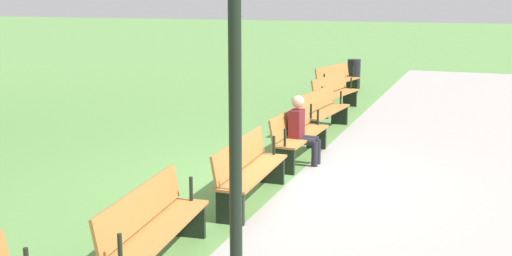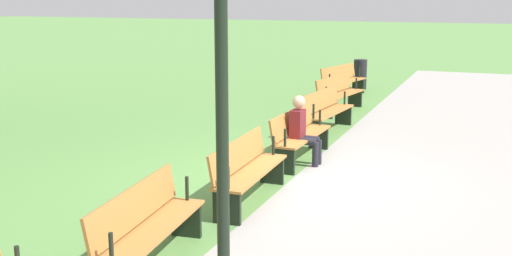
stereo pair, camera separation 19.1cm
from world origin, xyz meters
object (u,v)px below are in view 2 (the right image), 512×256
Objects in this scene: bench_1 at (338,93)px; bench_4 at (247,169)px; bench_0 at (342,80)px; lamp_post at (221,46)px; bench_3 at (299,134)px; person_seated at (303,128)px; trash_bin at (360,74)px; bench_5 at (147,225)px; bench_2 at (326,110)px.

bench_4 is (7.28, 0.49, 0.00)m from bench_1.
bench_0 is 13.64m from lamp_post.
person_seated is at bearing 33.35° from bench_3.
bench_4 is 1.67× the size of person_seated.
bench_4 is (9.67, 0.98, 0.00)m from bench_0.
person_seated reaches higher than trash_bin.
bench_5 is 2.76m from lamp_post.
person_seated is at bearing 174.51° from bench_4.
trash_bin is (-15.01, -2.09, -2.05)m from lamp_post.
bench_5 is (2.43, -0.16, 0.00)m from bench_4.
bench_1 is 1.02× the size of bench_4.
bench_1 is 1.01× the size of bench_5.
bench_1 is 4.11m from trash_bin.
bench_1 is at bearing -171.02° from person_seated.
person_seated is (7.46, 1.11, 0.16)m from bench_0.
bench_5 is at bearing 5.79° from bench_2.
bench_3 is at bearing 5.21° from trash_bin.
bench_0 is at bearing -170.38° from lamp_post.
bench_3 is 0.99× the size of bench_5.
bench_3 and bench_5 have the same top height.
bench_0 is 1.00× the size of bench_1.
bench_5 is at bearing 17.35° from bench_0.
bench_3 is 8.98m from trash_bin.
person_seated is at bearing -168.95° from lamp_post.
lamp_post is (5.84, 1.14, 1.88)m from person_seated.
bench_3 is at bearing 21.19° from bench_0.
bench_0 is 7.30m from bench_3.
bench_0 and bench_5 have the same top height.
bench_4 is 2.19× the size of trash_bin.
person_seated reaches higher than bench_4.
bench_0 is at bearing 178.06° from bench_5.
bench_2 is 0.57× the size of lamp_post.
bench_5 is (4.87, -0.16, 0.00)m from bench_3.
bench_3 is 2.44m from bench_4.
bench_0 is 1.01× the size of bench_2.
bench_4 is at bearing -1.63° from person_seated.
person_seated is (2.66, 0.30, 0.16)m from bench_2.
bench_3 is at bearing 15.41° from bench_1.
bench_1 is at bearing 25.04° from bench_0.
trash_bin reaches higher than bench_3.
trash_bin reaches higher than bench_2.
bench_5 is at bearing 2.70° from trash_bin.
lamp_post is 15.29m from trash_bin.
bench_4 is 2.22m from person_seated.
bench_3 is 1.67× the size of person_seated.
bench_1 is at bearing -172.31° from bench_3.
bench_2 is at bearing 179.99° from bench_4.
bench_2 and bench_4 have the same top height.
bench_3 is 1.00× the size of bench_4.
bench_4 is at bearing 13.49° from bench_1.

